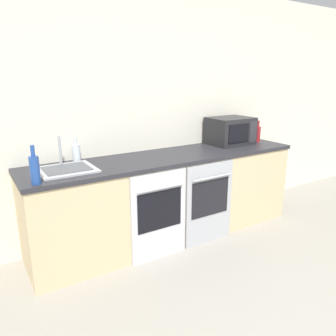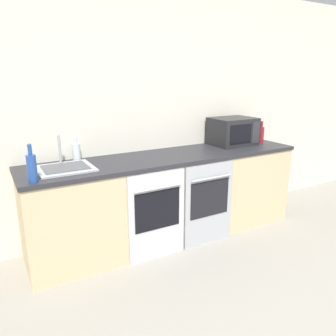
{
  "view_description": "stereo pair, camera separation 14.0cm",
  "coord_description": "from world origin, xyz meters",
  "views": [
    {
      "loc": [
        -1.73,
        -0.65,
        1.68
      ],
      "look_at": [
        -0.01,
        2.09,
        0.76
      ],
      "focal_mm": 35.0,
      "sensor_mm": 36.0,
      "label": 1
    },
    {
      "loc": [
        -1.61,
        -0.72,
        1.68
      ],
      "look_at": [
        -0.01,
        2.09,
        0.76
      ],
      "focal_mm": 35.0,
      "sensor_mm": 36.0,
      "label": 2
    }
  ],
  "objects": [
    {
      "name": "microwave",
      "position": [
        0.91,
        2.19,
        1.05
      ],
      "size": [
        0.5,
        0.39,
        0.31
      ],
      "color": "#232326",
      "rests_on": "counter_back"
    },
    {
      "name": "bottle_red",
      "position": [
        1.29,
        2.12,
        1.0
      ],
      "size": [
        0.07,
        0.07,
        0.26
      ],
      "color": "maroon",
      "rests_on": "counter_back"
    },
    {
      "name": "bottle_clear",
      "position": [
        -0.87,
        2.36,
        0.99
      ],
      "size": [
        0.07,
        0.07,
        0.22
      ],
      "color": "silver",
      "rests_on": "counter_back"
    },
    {
      "name": "counter_back",
      "position": [
        0.0,
        2.09,
        0.45
      ],
      "size": [
        2.92,
        0.67,
        0.9
      ],
      "color": "#D1B789",
      "rests_on": "ground_plane"
    },
    {
      "name": "sink",
      "position": [
        -1.04,
        2.09,
        0.91
      ],
      "size": [
        0.47,
        0.42,
        0.27
      ],
      "color": "#A8AAAF",
      "rests_on": "counter_back"
    },
    {
      "name": "oven_right",
      "position": [
        0.27,
        1.75,
        0.43
      ],
      "size": [
        0.57,
        0.06,
        0.85
      ],
      "color": "#A8AAAF",
      "rests_on": "ground_plane"
    },
    {
      "name": "oven_left",
      "position": [
        -0.32,
        1.75,
        0.43
      ],
      "size": [
        0.57,
        0.06,
        0.85
      ],
      "color": "silver",
      "rests_on": "ground_plane"
    },
    {
      "name": "bottle_blue",
      "position": [
        -1.34,
        1.84,
        1.01
      ],
      "size": [
        0.07,
        0.07,
        0.3
      ],
      "color": "#234793",
      "rests_on": "counter_back"
    },
    {
      "name": "wall_back",
      "position": [
        0.0,
        2.45,
        1.3
      ],
      "size": [
        10.0,
        0.06,
        2.6
      ],
      "color": "silver",
      "rests_on": "ground_plane"
    }
  ]
}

